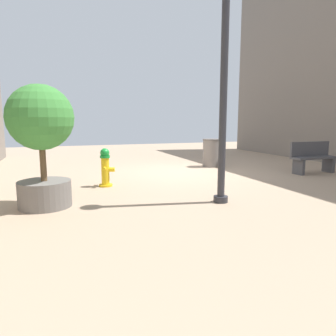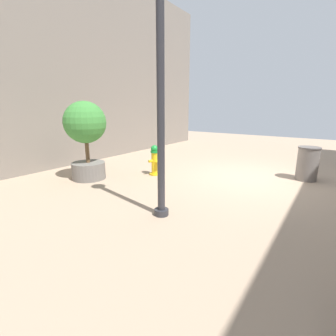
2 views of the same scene
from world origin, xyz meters
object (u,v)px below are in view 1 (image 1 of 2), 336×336
object	(u,v)px
street_lamp	(224,59)
bench_near	(313,157)
fire_hydrant	(105,167)
trash_bin	(211,153)
planter_tree	(41,134)

from	to	relation	value
street_lamp	bench_near	bearing A→B (deg)	-154.39
fire_hydrant	bench_near	size ratio (longest dim) A/B	0.61
street_lamp	trash_bin	size ratio (longest dim) A/B	4.57
bench_near	planter_tree	distance (m)	7.68
planter_tree	fire_hydrant	bearing A→B (deg)	-132.44
fire_hydrant	street_lamp	size ratio (longest dim) A/B	0.21
planter_tree	trash_bin	world-z (taller)	planter_tree
street_lamp	trash_bin	bearing A→B (deg)	-115.16
trash_bin	fire_hydrant	bearing A→B (deg)	27.71
bench_near	street_lamp	size ratio (longest dim) A/B	0.34
planter_tree	street_lamp	distance (m)	3.59
bench_near	trash_bin	world-z (taller)	trash_bin
bench_near	street_lamp	xyz separation A→B (m)	(4.31, 2.06, 2.21)
planter_tree	trash_bin	size ratio (longest dim) A/B	2.31
bench_near	planter_tree	size ratio (longest dim) A/B	0.68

